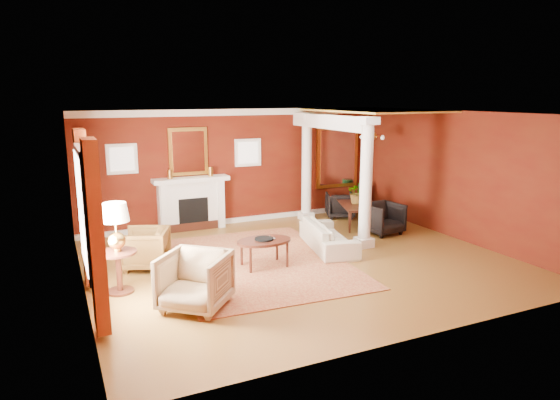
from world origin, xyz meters
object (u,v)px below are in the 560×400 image
sofa (328,231)px  armchair_leopard (145,247)px  armchair_stripe (195,278)px  side_table (116,233)px  dining_table (359,208)px  coffee_table (264,242)px

sofa → armchair_leopard: 3.80m
armchair_leopard → armchair_stripe: bearing=31.6°
sofa → side_table: side_table is taller
armchair_leopard → side_table: side_table is taller
armchair_stripe → dining_table: armchair_stripe is taller
sofa → armchair_stripe: (-3.41, -1.79, 0.11)m
dining_table → side_table: bearing=128.4°
armchair_leopard → coffee_table: armchair_leopard is taller
sofa → coffee_table: bearing=118.4°
armchair_stripe → sofa: bearing=68.6°
armchair_stripe → coffee_table: 2.15m
sofa → side_table: bearing=110.6°
armchair_leopard → coffee_table: size_ratio=0.79×
armchair_leopard → dining_table: 5.58m
armchair_stripe → side_table: bearing=171.2°
armchair_stripe → side_table: (-0.98, 1.15, 0.55)m
armchair_leopard → dining_table: bearing=122.6°
coffee_table → side_table: side_table is taller
sofa → coffee_table: (-1.70, -0.49, 0.11)m
sofa → armchair_stripe: size_ratio=2.00×
dining_table → coffee_table: bearing=138.9°
coffee_table → side_table: bearing=-176.8°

